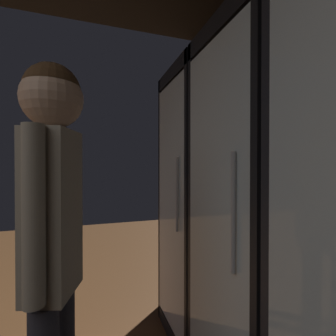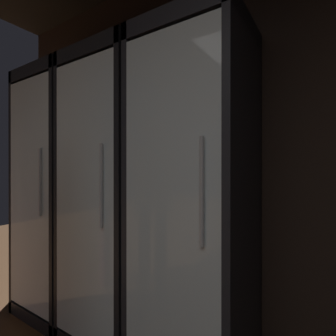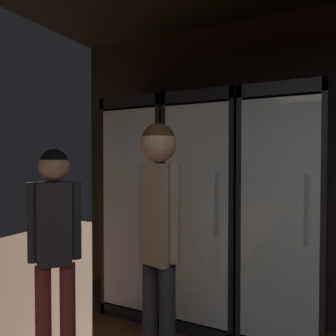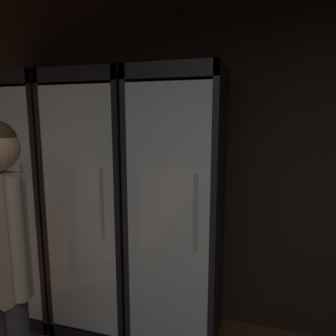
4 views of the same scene
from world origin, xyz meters
name	(u,v)px [view 4 (image 4 of 4)]	position (x,y,z in m)	size (l,w,h in m)	color
wall_back	(288,160)	(0.00, 3.03, 1.40)	(6.00, 0.06, 2.80)	black
cooler_far_left	(34,199)	(-2.09, 2.73, 1.01)	(0.64, 0.60, 2.06)	black
cooler_left	(102,206)	(-1.43, 2.74, 1.01)	(0.64, 0.60, 2.06)	black
cooler_center	(179,213)	(-0.78, 2.73, 1.01)	(0.64, 0.60, 2.06)	black
shopper_near	(3,247)	(-1.40, 1.70, 1.10)	(0.33, 0.23, 1.71)	#2D2D38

